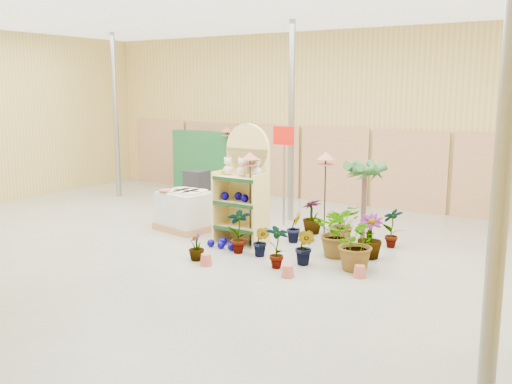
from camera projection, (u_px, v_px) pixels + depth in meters
room at (226, 132)px, 10.69m from camera, size 15.20×12.10×4.70m
display_shelf at (245, 188)px, 11.23m from camera, size 1.00×0.65×2.34m
teddy_bears at (243, 169)px, 11.05m from camera, size 0.86×0.22×0.36m
gazing_balls_shelf at (241, 197)px, 11.15m from camera, size 0.86×0.29×0.16m
gazing_balls_floor at (224, 244)px, 10.95m from camera, size 0.63×0.39×0.15m
pallet_stack at (186, 210)px, 12.29m from camera, size 1.33×1.18×0.86m
charcoal_planters at (194, 193)px, 14.32m from camera, size 0.80×0.50×1.00m
trellis_stock at (203, 162)px, 16.48m from camera, size 2.00×0.30×1.80m
offer_sign at (284, 155)px, 12.48m from camera, size 0.50×0.08×2.20m
bird_table_front at (250, 159)px, 10.78m from camera, size 0.34×0.34×1.83m
bird_table_right at (326, 159)px, 10.75m from camera, size 0.34×0.34×1.84m
bird_table_back at (227, 132)px, 15.51m from camera, size 0.34×0.34×1.98m
palm at (365, 169)px, 11.42m from camera, size 0.70×0.70×1.67m
potted_plant_0 at (239, 230)px, 10.53m from camera, size 0.54×0.54×0.86m
potted_plant_1 at (261, 241)px, 10.33m from camera, size 0.34×0.29×0.57m
potted_plant_2 at (338, 232)px, 10.29m from camera, size 0.92×0.83×0.92m
potted_plant_3 at (370, 237)px, 10.21m from camera, size 0.53×0.53×0.80m
potted_plant_4 at (392, 227)px, 10.90m from camera, size 0.48×0.50×0.79m
potted_plant_5 at (294, 227)px, 11.30m from camera, size 0.30×0.36×0.61m
potted_plant_6 at (341, 224)px, 11.19m from camera, size 0.87×0.91×0.79m
potted_plant_7 at (197, 247)px, 10.12m from camera, size 0.40×0.40×0.50m
potted_plant_8 at (277, 246)px, 9.65m from camera, size 0.45×0.34×0.78m
potted_plant_9 at (305, 247)px, 9.82m from camera, size 0.39×0.32×0.65m
potted_plant_10 at (354, 243)px, 9.50m from camera, size 1.13×1.14×0.96m
potted_plant_11 at (312, 216)px, 11.96m from camera, size 0.56×0.56×0.74m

